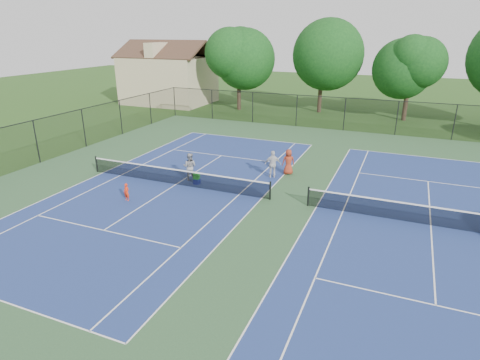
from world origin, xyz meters
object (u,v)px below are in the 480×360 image
at_px(instructor, 190,167).
at_px(ball_crate, 197,181).
at_px(tree_back_b, 323,51).
at_px(child_player, 127,192).
at_px(tree_back_c, 411,65).
at_px(tree_back_a, 239,56).
at_px(bystander_c, 288,162).
at_px(ball_hopper, 197,176).
at_px(clapboard_house, 169,78).
at_px(bystander_a, 273,164).

xyz_separation_m(instructor, ball_crate, (0.70, -0.46, -0.70)).
distance_m(tree_back_b, instructor, 25.74).
bearing_deg(child_player, tree_back_c, 71.89).
height_order(child_player, ball_crate, child_player).
bearing_deg(child_player, instructor, 76.09).
height_order(tree_back_c, ball_crate, tree_back_c).
height_order(tree_back_b, tree_back_c, tree_back_b).
xyz_separation_m(tree_back_a, tree_back_c, (18.00, 1.00, -0.56)).
relative_size(tree_back_b, bystander_c, 6.08).
height_order(instructor, ball_hopper, instructor).
distance_m(tree_back_b, child_player, 30.03).
bearing_deg(instructor, clapboard_house, -66.25).
relative_size(clapboard_house, child_player, 10.99).
bearing_deg(ball_crate, child_player, -121.82).
distance_m(instructor, bystander_a, 5.14).
xyz_separation_m(tree_back_c, ball_crate, (-10.90, -24.41, -5.32)).
bearing_deg(ball_hopper, instructor, 146.81).
distance_m(child_player, ball_hopper, 4.34).
bearing_deg(tree_back_c, ball_hopper, -114.06).
bearing_deg(tree_back_c, bystander_c, -107.08).
xyz_separation_m(tree_back_a, tree_back_b, (9.00, 2.00, 0.56)).
bearing_deg(bystander_c, bystander_a, 26.49).
bearing_deg(clapboard_house, tree_back_b, 3.01).
xyz_separation_m(tree_back_a, ball_hopper, (7.10, -23.41, -5.53)).
relative_size(tree_back_b, ball_crate, 28.28).
xyz_separation_m(tree_back_a, bystander_a, (10.95, -20.56, -5.16)).
height_order(tree_back_a, tree_back_c, tree_back_a).
bearing_deg(tree_back_c, instructor, -115.84).
distance_m(tree_back_a, clapboard_house, 10.47).
distance_m(clapboard_house, child_player, 31.87).
xyz_separation_m(tree_back_a, instructor, (6.40, -22.96, -5.17)).
bearing_deg(tree_back_c, tree_back_b, 173.66).
bearing_deg(child_player, ball_hopper, 65.21).
bearing_deg(ball_crate, bystander_c, 39.94).
distance_m(bystander_a, bystander_c, 1.22).
bearing_deg(tree_back_b, ball_crate, -94.28).
xyz_separation_m(instructor, bystander_c, (5.28, 3.37, -0.04)).
distance_m(tree_back_a, bystander_a, 23.86).
bearing_deg(bystander_a, tree_back_b, -107.99).
bearing_deg(bystander_a, child_player, 23.86).
bearing_deg(clapboard_house, child_player, -62.21).
distance_m(tree_back_c, ball_hopper, 27.20).
bearing_deg(tree_back_a, ball_crate, -73.13).
bearing_deg(ball_hopper, tree_back_c, 65.94).
bearing_deg(ball_crate, tree_back_c, 65.94).
xyz_separation_m(tree_back_c, bystander_c, (-6.33, -20.58, -4.66)).
height_order(child_player, bystander_a, bystander_a).
distance_m(tree_back_b, ball_hopper, 26.20).
height_order(child_player, bystander_c, bystander_c).
relative_size(tree_back_b, ball_hopper, 26.77).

